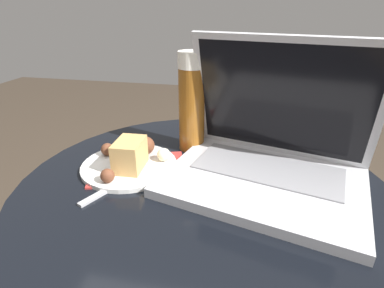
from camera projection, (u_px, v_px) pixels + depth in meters
The scene contains 6 objects.
table at pixel (201, 252), 0.65m from camera, with size 0.69×0.69×0.57m.
napkin at pixel (138, 168), 0.61m from camera, with size 0.22×0.18×0.00m.
laptop at pixel (269, 154), 0.56m from camera, with size 0.40×0.33×0.26m.
beer_glass at pixel (192, 103), 0.66m from camera, with size 0.06×0.06×0.22m.
snack_plate at pixel (131, 160), 0.61m from camera, with size 0.19×0.19×0.07m.
fork at pixel (122, 181), 0.56m from camera, with size 0.08×0.15×0.00m.
Camera 1 is at (0.08, -0.48, 0.88)m, focal length 28.00 mm.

